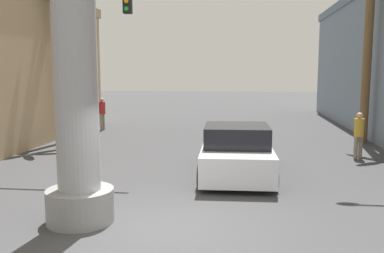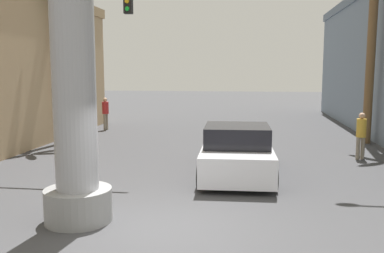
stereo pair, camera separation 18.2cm
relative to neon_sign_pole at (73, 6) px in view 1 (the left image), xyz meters
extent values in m
plane|color=#424244|center=(1.92, 9.79, -4.41)|extent=(91.90, 91.90, 0.00)
cylinder|color=#9E9EA3|center=(-0.01, 0.00, -0.33)|extent=(0.88, 0.88, 8.16)
cylinder|color=gray|center=(-0.01, 0.00, -4.06)|extent=(1.40, 1.40, 0.70)
cube|color=black|center=(-0.14, 4.48, 0.78)|extent=(0.24, 0.24, 0.70)
sphere|color=yellow|center=(-0.14, 4.35, 0.78)|extent=(0.14, 0.14, 0.14)
sphere|color=green|center=(-0.14, 4.35, 0.56)|extent=(0.14, 0.14, 0.14)
cylinder|color=black|center=(2.14, 6.11, -4.09)|extent=(0.24, 0.65, 0.64)
cylinder|color=black|center=(4.05, 6.18, -4.09)|extent=(0.24, 0.65, 0.64)
cylinder|color=black|center=(2.26, 2.83, -4.09)|extent=(0.24, 0.65, 0.64)
cylinder|color=black|center=(4.18, 2.91, -4.09)|extent=(0.24, 0.65, 0.64)
cube|color=silver|center=(3.16, 4.51, -3.85)|extent=(2.19, 4.75, 0.80)
cube|color=black|center=(3.17, 4.16, -3.15)|extent=(1.93, 2.03, 0.60)
cylinder|color=brown|center=(8.56, 10.89, 0.34)|extent=(0.40, 0.50, 9.49)
cylinder|color=brown|center=(-4.55, 9.64, -1.01)|extent=(0.72, 0.62, 6.81)
cylinder|color=gray|center=(-4.08, 13.30, -3.97)|extent=(0.14, 0.14, 0.87)
cylinder|color=gray|center=(-4.04, 13.49, -3.97)|extent=(0.14, 0.14, 0.87)
cylinder|color=#B22626|center=(-4.06, 13.40, -3.22)|extent=(0.40, 0.40, 0.63)
sphere|color=tan|center=(-4.06, 13.40, -2.80)|extent=(0.22, 0.22, 0.22)
cylinder|color=gray|center=(7.54, 7.42, -4.00)|extent=(0.14, 0.14, 0.80)
cylinder|color=gray|center=(7.36, 7.33, -4.00)|extent=(0.14, 0.14, 0.80)
cylinder|color=gold|center=(7.45, 7.38, -3.28)|extent=(0.45, 0.45, 0.65)
sphere|color=tan|center=(7.45, 7.38, -2.84)|extent=(0.22, 0.22, 0.22)
camera|label=1|loc=(3.37, -8.30, -1.24)|focal=40.00mm
camera|label=2|loc=(3.55, -8.28, -1.24)|focal=40.00mm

